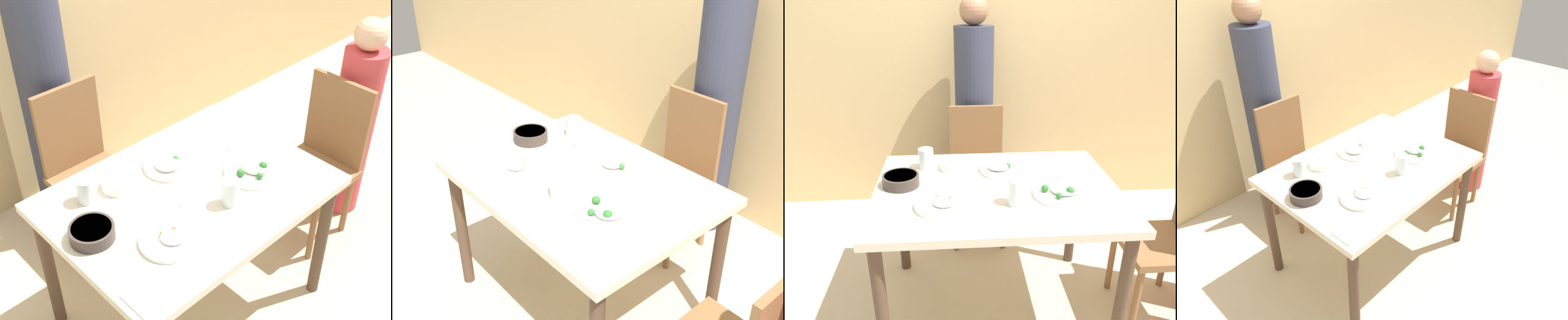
{
  "view_description": "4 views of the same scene",
  "coord_description": "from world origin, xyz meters",
  "views": [
    {
      "loc": [
        -1.24,
        -1.35,
        2.32
      ],
      "look_at": [
        0.1,
        0.06,
        0.86
      ],
      "focal_mm": 50.0,
      "sensor_mm": 36.0,
      "label": 1
    },
    {
      "loc": [
        1.5,
        -1.25,
        1.96
      ],
      "look_at": [
        0.07,
        -0.02,
        0.91
      ],
      "focal_mm": 45.0,
      "sensor_mm": 36.0,
      "label": 2
    },
    {
      "loc": [
        -0.2,
        -1.69,
        1.65
      ],
      "look_at": [
        -0.08,
        -0.01,
        0.93
      ],
      "focal_mm": 35.0,
      "sensor_mm": 36.0,
      "label": 3
    },
    {
      "loc": [
        -1.45,
        -1.35,
        2.1
      ],
      "look_at": [
        -0.09,
        -0.1,
        0.9
      ],
      "focal_mm": 35.0,
      "sensor_mm": 36.0,
      "label": 4
    }
  ],
  "objects": [
    {
      "name": "napkin_folded",
      "position": [
        -0.51,
        -0.33,
        0.78
      ],
      "size": [
        0.14,
        0.14,
        0.01
      ],
      "color": "white",
      "rests_on": "dining_table"
    },
    {
      "name": "bowl_curry",
      "position": [
        -0.48,
        0.05,
        0.81
      ],
      "size": [
        0.18,
        0.18,
        0.06
      ],
      "color": "#3D332D",
      "rests_on": "dining_table"
    },
    {
      "name": "chair_child_spot",
      "position": [
        0.95,
        -0.07,
        0.5
      ],
      "size": [
        0.4,
        0.4,
        0.95
      ],
      "rotation": [
        0.0,
        0.0,
        -1.57
      ],
      "color": "brown",
      "rests_on": "ground_plane"
    },
    {
      "name": "glass_water_tall",
      "position": [
        -0.36,
        0.25,
        0.83
      ],
      "size": [
        0.08,
        0.08,
        0.11
      ],
      "color": "silver",
      "rests_on": "dining_table"
    },
    {
      "name": "glass_water_short",
      "position": [
        0.07,
        -0.18,
        0.84
      ],
      "size": [
        0.08,
        0.08,
        0.12
      ],
      "color": "silver",
      "rests_on": "dining_table"
    },
    {
      "name": "dining_table",
      "position": [
        0.0,
        0.0,
        0.68
      ],
      "size": [
        1.21,
        0.88,
        0.77
      ],
      "color": "beige",
      "rests_on": "ground_plane"
    },
    {
      "name": "wall_back",
      "position": [
        0.0,
        1.36,
        1.35
      ],
      "size": [
        10.0,
        0.06,
        2.7
      ],
      "color": "tan",
      "rests_on": "ground_plane"
    },
    {
      "name": "ground_plane",
      "position": [
        0.0,
        0.0,
        0.0
      ],
      "size": [
        10.0,
        10.0,
        0.0
      ],
      "primitive_type": "plane",
      "color": "beige"
    },
    {
      "name": "spoon_steel",
      "position": [
        0.42,
        0.13,
        0.78
      ],
      "size": [
        0.17,
        0.1,
        0.01
      ],
      "color": "silver",
      "rests_on": "dining_table"
    },
    {
      "name": "bowl_rice_small",
      "position": [
        -0.22,
        0.23,
        0.8
      ],
      "size": [
        0.13,
        0.13,
        0.04
      ],
      "color": "white",
      "rests_on": "dining_table"
    },
    {
      "name": "person_adult",
      "position": [
        -0.05,
        1.09,
        0.78
      ],
      "size": [
        0.28,
        0.28,
        1.66
      ],
      "color": "#33384C",
      "rests_on": "ground_plane"
    },
    {
      "name": "fork_steel",
      "position": [
        -0.01,
        -0.06,
        0.78
      ],
      "size": [
        0.18,
        0.04,
        0.01
      ],
      "color": "silver",
      "rests_on": "dining_table"
    },
    {
      "name": "plate_rice_child",
      "position": [
        0.3,
        -0.11,
        0.79
      ],
      "size": [
        0.26,
        0.26,
        0.06
      ],
      "color": "white",
      "rests_on": "dining_table"
    },
    {
      "name": "plate_rice_adult",
      "position": [
        0.04,
        0.18,
        0.79
      ],
      "size": [
        0.24,
        0.24,
        0.05
      ],
      "color": "white",
      "rests_on": "dining_table"
    },
    {
      "name": "plate_noodles",
      "position": [
        -0.27,
        -0.18,
        0.79
      ],
      "size": [
        0.23,
        0.23,
        0.05
      ],
      "color": "white",
      "rests_on": "dining_table"
    },
    {
      "name": "chair_adult_spot",
      "position": [
        -0.05,
        0.79,
        0.5
      ],
      "size": [
        0.4,
        0.4,
        0.95
      ],
      "color": "brown",
      "rests_on": "ground_plane"
    }
  ]
}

